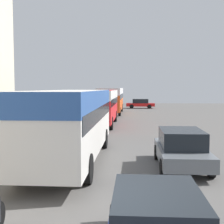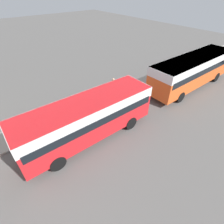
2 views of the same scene
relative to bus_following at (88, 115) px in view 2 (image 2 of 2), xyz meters
The scene contains 3 objects.
bus_following is the anchor object (origin of this frame).
bus_third_in_line 12.25m from the bus_following, 89.49° to the left, with size 2.66×10.77×3.13m.
pedestrian_walking_away 5.72m from the bus_following, 124.02° to the left, with size 0.38×0.38×1.79m.
Camera 2 is at (6.05, 16.73, 8.94)m, focal length 28.00 mm.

